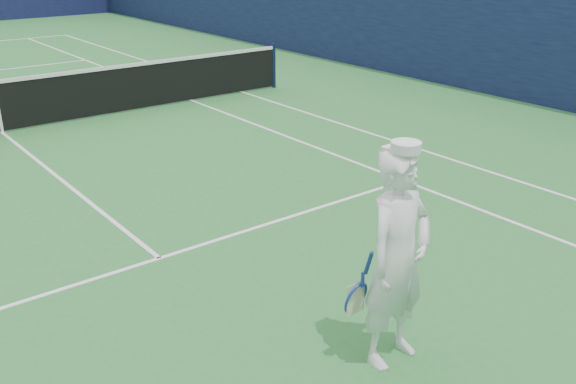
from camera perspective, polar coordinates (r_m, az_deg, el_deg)
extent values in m
plane|color=#2B7234|center=(13.32, -24.04, 4.81)|extent=(80.00, 80.00, 0.00)
cube|color=white|center=(15.45, -4.00, 8.83)|extent=(0.06, 23.83, 0.01)
cube|color=white|center=(14.76, -8.46, 8.02)|extent=(0.06, 23.77, 0.01)
cube|color=white|center=(7.61, -11.36, -5.80)|extent=(8.23, 0.06, 0.01)
cube|color=white|center=(13.31, -24.04, 4.82)|extent=(0.06, 12.80, 0.01)
cylinder|color=#141E4C|center=(15.85, -1.27, 11.17)|extent=(0.09, 0.09, 1.07)
imported|color=white|center=(5.45, 9.74, -5.94)|extent=(0.74, 0.52, 1.93)
cylinder|color=white|center=(5.07, 10.45, 3.98)|extent=(0.24, 0.24, 0.08)
cube|color=white|center=(5.16, 9.28, 4.00)|extent=(0.19, 0.11, 0.02)
cylinder|color=navy|center=(5.28, 7.18, -6.28)|extent=(0.04, 0.09, 0.22)
cube|color=navy|center=(5.41, 6.65, -7.74)|extent=(0.02, 0.02, 0.14)
torus|color=navy|center=(5.54, 6.05, -9.37)|extent=(0.30, 0.12, 0.29)
cube|color=beige|center=(5.54, 6.05, -9.37)|extent=(0.22, 0.02, 0.30)
sphere|color=#CDD217|center=(5.65, 10.66, -3.87)|extent=(0.07, 0.07, 0.07)
sphere|color=#CDD217|center=(5.68, 10.80, -3.40)|extent=(0.07, 0.07, 0.07)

